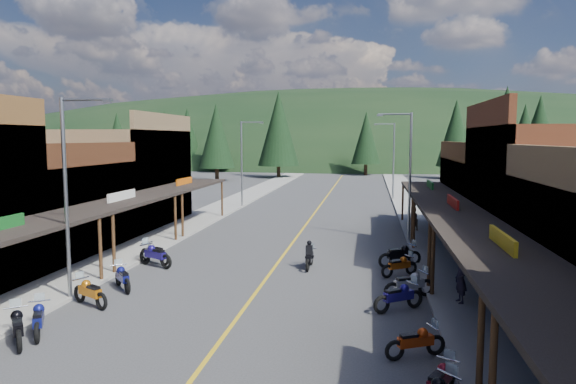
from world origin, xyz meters
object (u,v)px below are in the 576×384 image
at_px(streetlight_3, 392,157).
at_px(pine_8, 165,142).
at_px(shop_east_2, 564,200).
at_px(pine_11, 506,132).
at_px(bike_east_7, 399,265).
at_px(pine_0, 118,138).
at_px(pine_1, 217,134).
at_px(pine_3, 366,138).
at_px(bike_east_3, 440,380).
at_px(rider_on_bike, 310,257).
at_px(pine_2, 279,129).
at_px(bike_east_8, 400,254).
at_px(bike_west_6, 123,276).
at_px(shop_west_2, 38,208).
at_px(bike_east_5, 399,295).
at_px(pine_4, 456,133).
at_px(streetlight_2, 408,170).
at_px(shop_west_3, 119,178).
at_px(bike_east_4, 416,340).
at_px(streetlight_1, 243,160).
at_px(pine_5, 539,129).
at_px(pine_10, 216,136).
at_px(bike_west_5, 90,291).
at_px(streetlight_0, 69,189).
at_px(pine_7, 187,134).
at_px(bike_west_7, 155,254).
at_px(pedestrian_east_b, 413,219).
at_px(shop_east_3, 508,197).
at_px(bike_east_6, 409,283).
at_px(pedestrian_east_a, 461,280).

height_order(streetlight_3, pine_8, pine_8).
relative_size(shop_east_2, pine_11, 0.88).
bearing_deg(bike_east_7, pine_0, -178.37).
xyz_separation_m(pine_1, pine_3, (28.00, -4.00, -0.75)).
height_order(bike_east_3, rider_on_bike, rider_on_bike).
relative_size(shop_east_2, pine_2, 0.78).
distance_m(pine_3, bike_east_8, 64.80).
height_order(streetlight_3, bike_west_6, streetlight_3).
bearing_deg(shop_west_2, bike_east_3, -33.83).
bearing_deg(bike_east_5, pine_1, 166.90).
bearing_deg(pine_1, pine_4, -13.39).
relative_size(streetlight_2, bike_east_3, 4.33).
bearing_deg(bike_east_5, pine_8, 176.84).
bearing_deg(shop_west_3, shop_east_2, -19.20).
xyz_separation_m(pine_1, bike_east_4, (30.03, -79.42, -6.69)).
height_order(streetlight_1, pine_5, pine_5).
distance_m(pine_5, pine_10, 56.48).
relative_size(bike_west_5, bike_east_4, 1.11).
distance_m(shop_east_2, bike_east_8, 8.10).
height_order(streetlight_1, bike_west_6, streetlight_1).
xyz_separation_m(shop_east_2, rider_on_bike, (-12.03, -1.23, -2.93)).
distance_m(pine_1, bike_west_6, 76.87).
relative_size(streetlight_0, pine_1, 0.64).
height_order(streetlight_0, streetlight_3, same).
relative_size(streetlight_0, pine_11, 0.65).
relative_size(pine_5, bike_west_6, 6.82).
distance_m(pine_1, bike_east_3, 87.53).
relative_size(pine_7, bike_west_7, 5.45).
height_order(streetlight_2, pedestrian_east_b, streetlight_2).
height_order(streetlight_1, pine_11, pine_11).
xyz_separation_m(shop_east_3, streetlight_1, (-20.71, 10.70, 1.93)).
bearing_deg(shop_west_2, bike_east_6, -14.82).
distance_m(pine_2, pine_5, 46.17).
distance_m(pine_7, pedestrian_east_b, 76.29).
relative_size(shop_west_2, pine_2, 0.78).
height_order(shop_west_3, streetlight_1, shop_west_3).
xyz_separation_m(shop_west_2, streetlight_0, (6.80, -7.70, 1.93)).
distance_m(pine_3, bike_west_6, 71.27).
bearing_deg(pine_2, streetlight_2, -71.27).
height_order(bike_west_5, bike_east_6, bike_east_6).
height_order(streetlight_1, bike_west_7, streetlight_1).
distance_m(streetlight_0, pine_1, 77.94).
xyz_separation_m(pine_3, pedestrian_east_a, (4.14, -70.34, -5.44)).
relative_size(streetlight_0, bike_west_5, 3.77).
bearing_deg(bike_west_5, bike_east_3, -84.15).
bearing_deg(pedestrian_east_b, rider_on_bike, 16.39).
bearing_deg(pine_3, pedestrian_east_a, -86.63).
bearing_deg(pine_0, pine_1, 26.57).
relative_size(bike_east_8, pedestrian_east_a, 1.28).
xyz_separation_m(streetlight_1, pedestrian_east_a, (15.09, -26.34, -3.41)).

